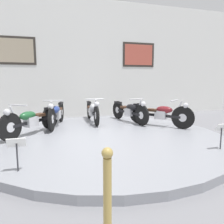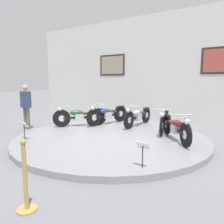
{
  "view_description": "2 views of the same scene",
  "coord_description": "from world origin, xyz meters",
  "px_view_note": "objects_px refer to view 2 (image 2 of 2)",
  "views": [
    {
      "loc": [
        -1.37,
        -5.01,
        1.47
      ],
      "look_at": [
        0.2,
        0.25,
        0.67
      ],
      "focal_mm": 35.0,
      "sensor_mm": 36.0,
      "label": 1
    },
    {
      "loc": [
        3.52,
        -5.35,
        1.8
      ],
      "look_at": [
        -0.14,
        0.26,
        0.82
      ],
      "focal_mm": 35.0,
      "sensor_mm": 36.0,
      "label": 2
    }
  ],
  "objects_px": {
    "motorcycle_green": "(79,116)",
    "visitor_standing": "(26,104)",
    "motorcycle_black": "(164,120)",
    "stanchion_post_right_of_entry": "(26,187)",
    "info_placard_front_centre": "(143,149)",
    "motorcycle_silver": "(138,116)",
    "info_placard_front_left": "(24,127)",
    "motorcycle_maroon": "(176,127)",
    "motorcycle_blue": "(107,114)"
  },
  "relations": [
    {
      "from": "motorcycle_blue",
      "to": "stanchion_post_right_of_entry",
      "type": "distance_m",
      "value": 5.5
    },
    {
      "from": "motorcycle_silver",
      "to": "stanchion_post_right_of_entry",
      "type": "distance_m",
      "value": 5.49
    },
    {
      "from": "motorcycle_silver",
      "to": "info_placard_front_centre",
      "type": "height_order",
      "value": "motorcycle_silver"
    },
    {
      "from": "motorcycle_black",
      "to": "info_placard_front_centre",
      "type": "height_order",
      "value": "motorcycle_black"
    },
    {
      "from": "motorcycle_green",
      "to": "info_placard_front_centre",
      "type": "distance_m",
      "value": 4.24
    },
    {
      "from": "motorcycle_green",
      "to": "info_placard_front_left",
      "type": "relative_size",
      "value": 3.05
    },
    {
      "from": "visitor_standing",
      "to": "stanchion_post_right_of_entry",
      "type": "distance_m",
      "value": 5.6
    },
    {
      "from": "stanchion_post_right_of_entry",
      "to": "motorcycle_maroon",
      "type": "bearing_deg",
      "value": 79.52
    },
    {
      "from": "motorcycle_green",
      "to": "motorcycle_silver",
      "type": "relative_size",
      "value": 0.79
    },
    {
      "from": "motorcycle_maroon",
      "to": "stanchion_post_right_of_entry",
      "type": "xyz_separation_m",
      "value": [
        -0.78,
        -4.21,
        -0.18
      ]
    },
    {
      "from": "motorcycle_black",
      "to": "info_placard_front_left",
      "type": "bearing_deg",
      "value": -133.63
    },
    {
      "from": "info_placard_front_centre",
      "to": "visitor_standing",
      "type": "relative_size",
      "value": 0.31
    },
    {
      "from": "info_placard_front_left",
      "to": "motorcycle_silver",
      "type": "bearing_deg",
      "value": 62.05
    },
    {
      "from": "info_placard_front_left",
      "to": "motorcycle_green",
      "type": "bearing_deg",
      "value": 88.68
    },
    {
      "from": "motorcycle_silver",
      "to": "info_placard_front_left",
      "type": "height_order",
      "value": "motorcycle_silver"
    },
    {
      "from": "motorcycle_blue",
      "to": "info_placard_front_centre",
      "type": "relative_size",
      "value": 3.82
    },
    {
      "from": "motorcycle_black",
      "to": "info_placard_front_centre",
      "type": "relative_size",
      "value": 3.76
    },
    {
      "from": "motorcycle_black",
      "to": "motorcycle_blue",
      "type": "bearing_deg",
      "value": 179.94
    },
    {
      "from": "motorcycle_black",
      "to": "motorcycle_green",
      "type": "bearing_deg",
      "value": -163.65
    },
    {
      "from": "motorcycle_blue",
      "to": "info_placard_front_left",
      "type": "height_order",
      "value": "motorcycle_blue"
    },
    {
      "from": "motorcycle_green",
      "to": "motorcycle_maroon",
      "type": "relative_size",
      "value": 0.99
    },
    {
      "from": "motorcycle_maroon",
      "to": "info_placard_front_left",
      "type": "bearing_deg",
      "value": -147.98
    },
    {
      "from": "motorcycle_blue",
      "to": "motorcycle_maroon",
      "type": "height_order",
      "value": "motorcycle_blue"
    },
    {
      "from": "motorcycle_green",
      "to": "visitor_standing",
      "type": "relative_size",
      "value": 0.95
    },
    {
      "from": "motorcycle_black",
      "to": "visitor_standing",
      "type": "relative_size",
      "value": 1.17
    },
    {
      "from": "motorcycle_green",
      "to": "visitor_standing",
      "type": "bearing_deg",
      "value": -151.52
    },
    {
      "from": "motorcycle_blue",
      "to": "stanchion_post_right_of_entry",
      "type": "bearing_deg",
      "value": -67.25
    },
    {
      "from": "motorcycle_green",
      "to": "motorcycle_blue",
      "type": "xyz_separation_m",
      "value": [
        0.64,
        0.85,
        0.01
      ]
    },
    {
      "from": "motorcycle_green",
      "to": "info_placard_front_centre",
      "type": "bearing_deg",
      "value": -32.02
    },
    {
      "from": "motorcycle_black",
      "to": "info_placard_front_centre",
      "type": "distance_m",
      "value": 3.18
    },
    {
      "from": "motorcycle_silver",
      "to": "motorcycle_black",
      "type": "height_order",
      "value": "same"
    },
    {
      "from": "motorcycle_green",
      "to": "info_placard_front_left",
      "type": "distance_m",
      "value": 2.25
    },
    {
      "from": "motorcycle_maroon",
      "to": "visitor_standing",
      "type": "distance_m",
      "value": 5.4
    },
    {
      "from": "motorcycle_green",
      "to": "stanchion_post_right_of_entry",
      "type": "relative_size",
      "value": 1.52
    },
    {
      "from": "motorcycle_silver",
      "to": "stanchion_post_right_of_entry",
      "type": "height_order",
      "value": "stanchion_post_right_of_entry"
    },
    {
      "from": "motorcycle_maroon",
      "to": "info_placard_front_centre",
      "type": "height_order",
      "value": "motorcycle_maroon"
    },
    {
      "from": "info_placard_front_centre",
      "to": "stanchion_post_right_of_entry",
      "type": "xyz_separation_m",
      "value": [
        -0.83,
        -1.96,
        -0.16
      ]
    },
    {
      "from": "motorcycle_black",
      "to": "info_placard_front_centre",
      "type": "bearing_deg",
      "value": -77.41
    },
    {
      "from": "motorcycle_silver",
      "to": "motorcycle_maroon",
      "type": "distance_m",
      "value": 2.13
    },
    {
      "from": "motorcycle_blue",
      "to": "info_placard_front_centre",
      "type": "xyz_separation_m",
      "value": [
        2.96,
        -3.1,
        -0.02
      ]
    },
    {
      "from": "stanchion_post_right_of_entry",
      "to": "info_placard_front_centre",
      "type": "bearing_deg",
      "value": 67.05
    },
    {
      "from": "info_placard_front_left",
      "to": "info_placard_front_centre",
      "type": "distance_m",
      "value": 3.65
    },
    {
      "from": "visitor_standing",
      "to": "stanchion_post_right_of_entry",
      "type": "relative_size",
      "value": 1.6
    },
    {
      "from": "motorcycle_black",
      "to": "stanchion_post_right_of_entry",
      "type": "xyz_separation_m",
      "value": [
        -0.14,
        -5.06,
        -0.17
      ]
    },
    {
      "from": "motorcycle_blue",
      "to": "motorcycle_black",
      "type": "xyz_separation_m",
      "value": [
        2.26,
        -0.0,
        -0.01
      ]
    },
    {
      "from": "info_placard_front_centre",
      "to": "visitor_standing",
      "type": "bearing_deg",
      "value": 166.36
    },
    {
      "from": "info_placard_front_left",
      "to": "stanchion_post_right_of_entry",
      "type": "bearing_deg",
      "value": -34.87
    },
    {
      "from": "info_placard_front_left",
      "to": "motorcycle_blue",
      "type": "bearing_deg",
      "value": 77.41
    },
    {
      "from": "visitor_standing",
      "to": "info_placard_front_centre",
      "type": "bearing_deg",
      "value": -13.64
    },
    {
      "from": "motorcycle_blue",
      "to": "info_placard_front_centre",
      "type": "bearing_deg",
      "value": -46.39
    }
  ]
}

